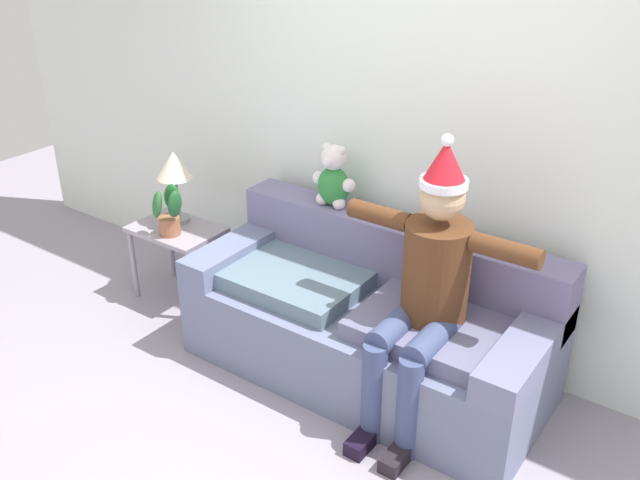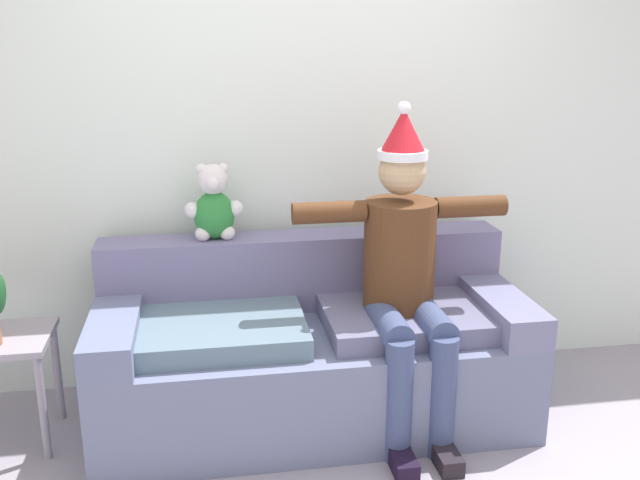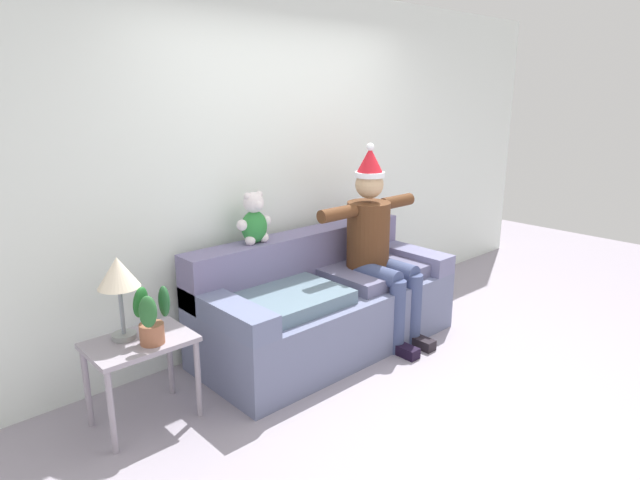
# 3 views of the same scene
# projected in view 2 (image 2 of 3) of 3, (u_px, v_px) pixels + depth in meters

# --- Properties ---
(back_wall) EXTENTS (7.00, 0.10, 2.70)m
(back_wall) POSITION_uv_depth(u_px,v_px,m) (295.00, 131.00, 3.70)
(back_wall) COLOR white
(back_wall) RESTS_ON ground_plane
(couch) EXTENTS (2.05, 0.88, 0.86)m
(couch) POSITION_uv_depth(u_px,v_px,m) (311.00, 350.00, 3.48)
(couch) COLOR slate
(couch) RESTS_ON ground_plane
(person_seated) EXTENTS (1.02, 0.77, 1.55)m
(person_seated) POSITION_uv_depth(u_px,v_px,m) (405.00, 269.00, 3.27)
(person_seated) COLOR #54301A
(person_seated) RESTS_ON ground_plane
(teddy_bear) EXTENTS (0.29, 0.17, 0.38)m
(teddy_bear) POSITION_uv_depth(u_px,v_px,m) (214.00, 205.00, 3.48)
(teddy_bear) COLOR #2D8339
(teddy_bear) RESTS_ON couch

